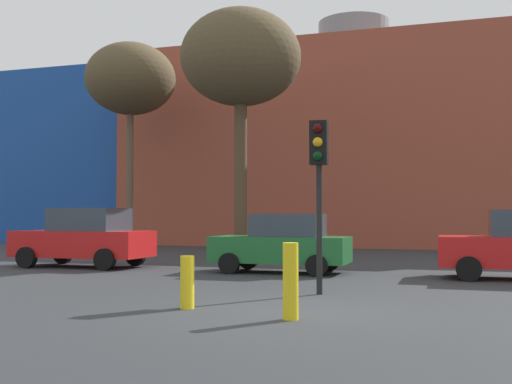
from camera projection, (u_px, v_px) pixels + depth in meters
ground_plane at (284, 311)px, 10.53m from camera, size 200.00×200.00×0.00m
building_backdrop at (354, 151)px, 35.74m from camera, size 41.26×10.61×12.58m
parked_car_0 at (84, 238)px, 19.59m from camera, size 4.20×2.06×1.82m
parked_car_1 at (282, 243)px, 17.64m from camera, size 3.79×1.86×1.64m
traffic_light_island at (319, 166)px, 12.86m from camera, size 0.37×0.37×3.53m
bare_tree_0 at (130, 80)px, 29.76m from camera, size 4.24×4.24×9.72m
bare_tree_1 at (241, 60)px, 23.56m from camera, size 4.50×4.50×9.29m
bollard_yellow_0 at (291, 281)px, 9.71m from camera, size 0.24×0.24×1.18m
bollard_yellow_1 at (187, 282)px, 10.86m from camera, size 0.24×0.24×0.90m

